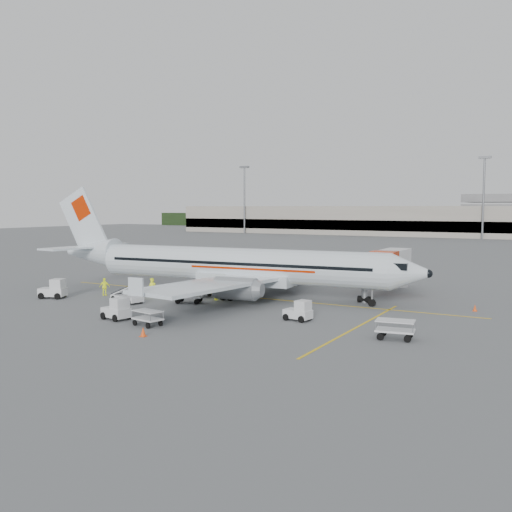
% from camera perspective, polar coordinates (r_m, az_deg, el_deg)
% --- Properties ---
extents(ground, '(360.00, 360.00, 0.00)m').
position_cam_1_polar(ground, '(54.82, -1.03, -4.12)').
color(ground, '#56595B').
extents(stripe_lead, '(44.00, 0.20, 0.01)m').
position_cam_1_polar(stripe_lead, '(54.82, -1.03, -4.11)').
color(stripe_lead, yellow).
rests_on(stripe_lead, ground).
extents(stripe_cross, '(0.20, 20.00, 0.01)m').
position_cam_1_polar(stripe_cross, '(41.82, 10.08, -7.01)').
color(stripe_cross, yellow).
rests_on(stripe_cross, ground).
extents(terminal_west, '(110.00, 22.00, 9.00)m').
position_cam_1_polar(terminal_west, '(189.15, 8.58, 3.59)').
color(terminal_west, gray).
rests_on(terminal_west, ground).
extents(treeline, '(300.00, 3.00, 6.00)m').
position_cam_1_polar(treeline, '(223.41, 22.43, 3.08)').
color(treeline, black).
rests_on(treeline, ground).
extents(mast_west, '(3.20, 1.20, 22.00)m').
position_cam_1_polar(mast_west, '(191.36, -1.16, 5.60)').
color(mast_west, slate).
rests_on(mast_west, ground).
extents(mast_center, '(3.20, 1.20, 22.00)m').
position_cam_1_polar(mast_center, '(166.19, 21.79, 5.37)').
color(mast_center, slate).
rests_on(mast_center, ground).
extents(aircraft, '(40.79, 33.26, 10.56)m').
position_cam_1_polar(aircraft, '(54.26, -1.84, 1.40)').
color(aircraft, white).
rests_on(aircraft, ground).
extents(jet_bridge, '(3.17, 16.30, 4.27)m').
position_cam_1_polar(jet_bridge, '(57.75, 12.68, -1.64)').
color(jet_bridge, silver).
rests_on(jet_bridge, ground).
extents(belt_loader, '(4.59, 2.53, 2.35)m').
position_cam_1_polar(belt_loader, '(52.72, -12.78, -3.30)').
color(belt_loader, silver).
rests_on(belt_loader, ground).
extents(tug_fore, '(2.18, 1.44, 1.58)m').
position_cam_1_polar(tug_fore, '(43.53, 4.20, -5.43)').
color(tug_fore, silver).
rests_on(tug_fore, ground).
extents(tug_mid, '(2.41, 1.66, 1.71)m').
position_cam_1_polar(tug_mid, '(45.10, -13.83, -5.11)').
color(tug_mid, silver).
rests_on(tug_mid, ground).
extents(tug_aft, '(2.72, 2.16, 1.84)m').
position_cam_1_polar(tug_aft, '(57.27, -19.68, -3.09)').
color(tug_aft, silver).
rests_on(tug_aft, ground).
extents(cart_loaded_a, '(2.84, 2.28, 1.29)m').
position_cam_1_polar(cart_loaded_a, '(51.64, -6.73, -3.98)').
color(cart_loaded_a, silver).
rests_on(cart_loaded_a, ground).
extents(cart_loaded_b, '(2.55, 1.71, 1.24)m').
position_cam_1_polar(cart_loaded_b, '(55.26, -5.75, -3.41)').
color(cart_loaded_b, silver).
rests_on(cart_loaded_b, ground).
extents(cart_empty_a, '(2.40, 1.70, 1.14)m').
position_cam_1_polar(cart_empty_a, '(42.26, -10.79, -6.12)').
color(cart_empty_a, silver).
rests_on(cart_empty_a, ground).
extents(cart_empty_b, '(2.65, 1.81, 1.28)m').
position_cam_1_polar(cart_empty_b, '(38.44, 13.75, -7.16)').
color(cart_empty_b, silver).
rests_on(cart_empty_b, ground).
extents(cone_nose, '(0.36, 0.36, 0.58)m').
position_cam_1_polar(cone_nose, '(50.70, 21.05, -4.85)').
color(cone_nose, '#F24B14').
rests_on(cone_nose, ground).
extents(cone_port, '(0.33, 0.33, 0.53)m').
position_cam_1_polar(cone_port, '(61.99, 8.02, -2.87)').
color(cone_port, '#F24B14').
rests_on(cone_port, ground).
extents(cone_stbd, '(0.41, 0.41, 0.66)m').
position_cam_1_polar(cone_stbd, '(38.94, -11.22, -7.43)').
color(cone_stbd, '#F24B14').
rests_on(cone_stbd, ground).
extents(crew_a, '(0.77, 0.70, 1.76)m').
position_cam_1_polar(crew_a, '(55.40, -10.33, -3.18)').
color(crew_a, yellow).
rests_on(crew_a, ground).
extents(crew_b, '(1.05, 0.93, 1.82)m').
position_cam_1_polar(crew_b, '(55.56, -10.35, -3.13)').
color(crew_b, yellow).
rests_on(crew_b, ground).
extents(crew_c, '(0.73, 1.24, 1.90)m').
position_cam_1_polar(crew_c, '(52.93, -3.97, -3.41)').
color(crew_c, yellow).
rests_on(crew_c, ground).
extents(crew_d, '(1.09, 0.84, 1.73)m').
position_cam_1_polar(crew_d, '(57.45, -14.90, -2.99)').
color(crew_d, yellow).
rests_on(crew_d, ground).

